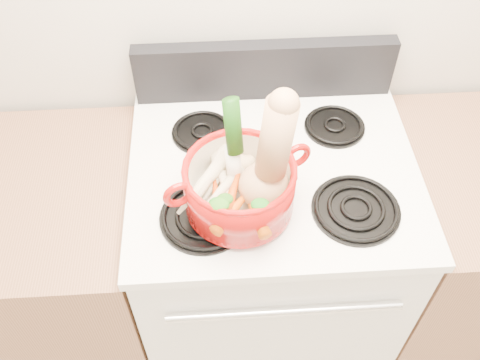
{
  "coord_description": "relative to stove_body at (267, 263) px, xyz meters",
  "views": [
    {
      "loc": [
        -0.15,
        0.45,
        2.02
      ],
      "look_at": [
        -0.1,
        1.25,
        1.08
      ],
      "focal_mm": 40.0,
      "sensor_mm": 36.0,
      "label": 1
    }
  ],
  "objects": [
    {
      "name": "carrot_4",
      "position": [
        -0.12,
        -0.15,
        0.58
      ],
      "size": [
        0.07,
        0.15,
        0.04
      ],
      "primitive_type": "cone",
      "rotation": [
        1.66,
        0.0,
        -0.3
      ],
      "color": "#C84E0A",
      "rests_on": "dutch_oven"
    },
    {
      "name": "control_backsplash",
      "position": [
        0.0,
        0.3,
        0.58
      ],
      "size": [
        0.76,
        0.05,
        0.18
      ],
      "primitive_type": "cube",
      "color": "black",
      "rests_on": "cooktop"
    },
    {
      "name": "carrot_0",
      "position": [
        -0.13,
        -0.16,
        0.56
      ],
      "size": [
        0.08,
        0.17,
        0.05
      ],
      "primitive_type": "cone",
      "rotation": [
        1.66,
        0.0,
        -0.3
      ],
      "color": "red",
      "rests_on": "dutch_oven"
    },
    {
      "name": "burner_front_left",
      "position": [
        -0.19,
        -0.16,
        0.5
      ],
      "size": [
        0.22,
        0.22,
        0.02
      ],
      "primitive_type": "cylinder",
      "color": "black",
      "rests_on": "cooktop"
    },
    {
      "name": "leek",
      "position": [
        -0.11,
        -0.09,
        0.67
      ],
      "size": [
        0.07,
        0.1,
        0.27
      ],
      "primitive_type": "cylinder",
      "rotation": [
        -0.19,
        0.0,
        0.33
      ],
      "color": "white",
      "rests_on": "dutch_oven"
    },
    {
      "name": "stove_body",
      "position": [
        0.0,
        0.0,
        0.0
      ],
      "size": [
        0.76,
        0.65,
        0.92
      ],
      "primitive_type": "cube",
      "color": "silver",
      "rests_on": "floor"
    },
    {
      "name": "carrot_1",
      "position": [
        -0.16,
        -0.16,
        0.56
      ],
      "size": [
        0.03,
        0.14,
        0.04
      ],
      "primitive_type": "cone",
      "rotation": [
        1.66,
        0.0,
        0.03
      ],
      "color": "red",
      "rests_on": "dutch_oven"
    },
    {
      "name": "pot_handle_left",
      "position": [
        -0.24,
        -0.19,
        0.62
      ],
      "size": [
        0.08,
        0.04,
        0.07
      ],
      "primitive_type": "torus",
      "rotation": [
        1.57,
        0.0,
        0.35
      ],
      "color": "#9D0D0A",
      "rests_on": "dutch_oven"
    },
    {
      "name": "squash",
      "position": [
        -0.04,
        -0.14,
        0.69
      ],
      "size": [
        0.2,
        0.18,
        0.32
      ],
      "primitive_type": null,
      "rotation": [
        0.0,
        0.1,
        0.38
      ],
      "color": "tan",
      "rests_on": "dutch_oven"
    },
    {
      "name": "parsnip_4",
      "position": [
        -0.16,
        -0.07,
        0.58
      ],
      "size": [
        0.15,
        0.23,
        0.07
      ],
      "primitive_type": "cone",
      "rotation": [
        1.66,
        0.0,
        -0.49
      ],
      "color": "beige",
      "rests_on": "dutch_oven"
    },
    {
      "name": "parsnip_0",
      "position": [
        -0.15,
        -0.08,
        0.56
      ],
      "size": [
        0.15,
        0.2,
        0.06
      ],
      "primitive_type": "cone",
      "rotation": [
        1.66,
        0.0,
        -0.56
      ],
      "color": "beige",
      "rests_on": "dutch_oven"
    },
    {
      "name": "carrot_2",
      "position": [
        -0.07,
        -0.19,
        0.57
      ],
      "size": [
        0.08,
        0.18,
        0.05
      ],
      "primitive_type": "cone",
      "rotation": [
        1.66,
        0.0,
        0.27
      ],
      "color": "#C14C09",
      "rests_on": "dutch_oven"
    },
    {
      "name": "ginger",
      "position": [
        -0.1,
        -0.04,
        0.56
      ],
      "size": [
        0.08,
        0.06,
        0.04
      ],
      "primitive_type": "ellipsoid",
      "rotation": [
        0.0,
        0.0,
        0.09
      ],
      "color": "tan",
      "rests_on": "dutch_oven"
    },
    {
      "name": "oven_handle",
      "position": [
        0.0,
        -0.34,
        0.32
      ],
      "size": [
        0.6,
        0.02,
        0.02
      ],
      "primitive_type": "cylinder",
      "rotation": [
        0.0,
        1.57,
        0.0
      ],
      "color": "silver",
      "rests_on": "stove_body"
    },
    {
      "name": "dutch_oven",
      "position": [
        -0.1,
        -0.13,
        0.57
      ],
      "size": [
        0.34,
        0.34,
        0.13
      ],
      "primitive_type": "cylinder",
      "rotation": [
        0.0,
        0.0,
        0.35
      ],
      "color": "#9D0D0A",
      "rests_on": "burner_front_left"
    },
    {
      "name": "pot_handle_right",
      "position": [
        0.04,
        -0.08,
        0.62
      ],
      "size": [
        0.08,
        0.04,
        0.07
      ],
      "primitive_type": "torus",
      "rotation": [
        1.57,
        0.0,
        0.35
      ],
      "color": "#9D0D0A",
      "rests_on": "dutch_oven"
    },
    {
      "name": "burner_back_left",
      "position": [
        -0.19,
        0.14,
        0.5
      ],
      "size": [
        0.17,
        0.17,
        0.02
      ],
      "primitive_type": "cylinder",
      "color": "black",
      "rests_on": "cooktop"
    },
    {
      "name": "burner_front_right",
      "position": [
        0.19,
        -0.16,
        0.5
      ],
      "size": [
        0.22,
        0.22,
        0.02
      ],
      "primitive_type": "cylinder",
      "color": "black",
      "rests_on": "cooktop"
    },
    {
      "name": "parsnip_3",
      "position": [
        -0.19,
        -0.12,
        0.58
      ],
      "size": [
        0.16,
        0.18,
        0.06
      ],
      "primitive_type": "cone",
      "rotation": [
        1.66,
        0.0,
        -0.68
      ],
      "color": "beige",
      "rests_on": "dutch_oven"
    },
    {
      "name": "parsnip_1",
      "position": [
        -0.15,
        -0.14,
        0.57
      ],
      "size": [
        0.15,
        0.16,
        0.05
      ],
      "primitive_type": "cone",
      "rotation": [
        1.66,
        0.0,
        -0.73
      ],
      "color": "beige",
      "rests_on": "dutch_oven"
    },
    {
      "name": "cooktop",
      "position": [
        0.0,
        0.0,
        0.47
      ],
      "size": [
        0.78,
        0.67,
        0.03
      ],
      "primitive_type": "cube",
      "color": "white",
      "rests_on": "stove_body"
    },
    {
      "name": "carrot_3",
      "position": [
        -0.12,
        -0.2,
        0.57
      ],
      "size": [
        0.12,
        0.14,
        0.05
      ],
      "primitive_type": "cone",
      "rotation": [
        1.66,
        0.0,
        -0.67
      ],
      "color": "#DE4E0B",
      "rests_on": "dutch_oven"
    },
    {
      "name": "burner_back_right",
      "position": [
        0.19,
        0.14,
        0.5
      ],
      "size": [
        0.17,
        0.17,
        0.02
      ],
      "primitive_type": "cylinder",
      "color": "black",
      "rests_on": "cooktop"
    },
    {
      "name": "parsnip_2",
      "position": [
        -0.14,
        -0.1,
        0.57
      ],
      "size": [
        0.07,
        0.18,
        0.05
      ],
      "primitive_type": "cone",
      "rotation": [
        1.66,
        0.0,
        0.22
      ],
      "color": "beige",
      "rests_on": "dutch_oven"
    }
  ]
}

